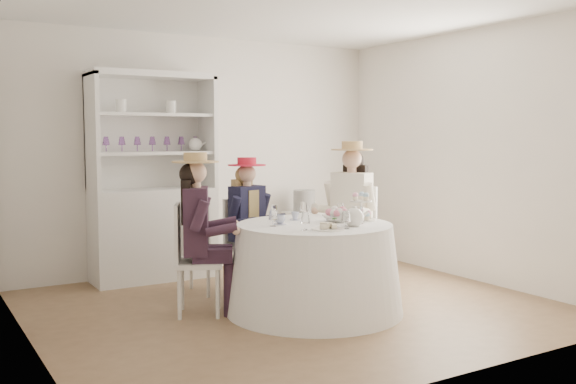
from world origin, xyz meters
TOP-DOWN VIEW (x-y plane):
  - ground at (0.00, 0.00)m, footprint 4.50×4.50m
  - ceiling at (0.00, 0.00)m, footprint 4.50×4.50m
  - wall_back at (0.00, 2.00)m, footprint 4.50×0.00m
  - wall_front at (0.00, -2.00)m, footprint 4.50×0.00m
  - wall_left at (-2.25, 0.00)m, footprint 0.00×4.50m
  - wall_right at (2.25, 0.00)m, footprint 0.00×4.50m
  - tea_table at (0.08, -0.22)m, footprint 1.57×1.57m
  - hutch at (-0.71, 1.77)m, footprint 1.48×0.91m
  - side_table at (1.19, 1.69)m, footprint 0.45×0.45m
  - hatbox at (1.19, 1.69)m, footprint 0.35×0.35m
  - guest_left at (-0.83, 0.22)m, footprint 0.60×0.54m
  - guest_mid at (-0.05, 0.78)m, footprint 0.51×0.54m
  - guest_right at (0.91, 0.36)m, footprint 0.64×0.58m
  - spare_chair at (-0.58, 0.87)m, footprint 0.52×0.52m
  - teacup_a at (-0.21, -0.12)m, footprint 0.12×0.12m
  - teacup_b at (0.05, 0.06)m, footprint 0.08×0.08m
  - teacup_c at (0.33, -0.13)m, footprint 0.10×0.10m
  - flower_bowl at (0.30, -0.23)m, footprint 0.24×0.24m
  - flower_arrangement at (0.31, -0.26)m, footprint 0.17×0.17m
  - table_teapot at (0.28, -0.53)m, footprint 0.24×0.17m
  - sandwich_plate at (-0.03, -0.59)m, footprint 0.27×0.27m
  - cupcake_stand at (0.56, -0.27)m, footprint 0.27×0.27m
  - stemware_set at (0.08, -0.22)m, footprint 0.86×0.86m

SIDE VIEW (x-z plane):
  - ground at x=0.00m, z-range 0.00..0.00m
  - side_table at x=1.19m, z-range 0.00..0.63m
  - tea_table at x=0.08m, z-range 0.00..0.79m
  - spare_chair at x=-0.58m, z-range 0.03..0.93m
  - guest_mid at x=-0.05m, z-range 0.09..1.44m
  - hatbox at x=1.19m, z-range 0.63..0.90m
  - hutch at x=-0.71m, z-range -0.32..1.92m
  - guest_left at x=-0.83m, z-range 0.09..1.51m
  - sandwich_plate at x=-0.03m, z-range 0.78..0.84m
  - flower_bowl at x=0.30m, z-range 0.79..0.84m
  - teacup_b at x=0.05m, z-range 0.79..0.86m
  - teacup_c at x=0.33m, z-range 0.79..0.86m
  - teacup_a at x=-0.21m, z-range 0.79..0.87m
  - guest_right at x=0.91m, z-range 0.10..1.60m
  - stemware_set at x=0.08m, z-range 0.79..0.94m
  - table_teapot at x=0.28m, z-range 0.78..0.96m
  - flower_arrangement at x=0.31m, z-range 0.84..0.90m
  - cupcake_stand at x=0.56m, z-range 0.76..1.01m
  - wall_back at x=0.00m, z-range -0.90..3.60m
  - wall_front at x=0.00m, z-range -0.90..3.60m
  - wall_left at x=-2.25m, z-range -0.90..3.60m
  - wall_right at x=2.25m, z-range -0.90..3.60m
  - ceiling at x=0.00m, z-range 2.70..2.70m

